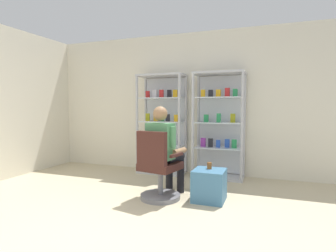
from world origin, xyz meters
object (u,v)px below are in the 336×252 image
office_chair (158,172)px  tea_glass (209,166)px  storage_crate (209,185)px  display_cabinet_left (163,123)px  display_cabinet_right (219,124)px  seated_shopkeeper (164,147)px

office_chair → tea_glass: office_chair is taller
storage_crate → display_cabinet_left: bearing=132.1°
display_cabinet_left → tea_glass: display_cabinet_left is taller
display_cabinet_left → display_cabinet_right: size_ratio=1.00×
display_cabinet_right → tea_glass: size_ratio=21.66×
seated_shopkeeper → storage_crate: bearing=4.2°
tea_glass → storage_crate: bearing=-78.0°
display_cabinet_right → seated_shopkeeper: size_ratio=1.47×
display_cabinet_left → seated_shopkeeper: bearing=-67.7°
display_cabinet_left → tea_glass: 1.81m
display_cabinet_right → tea_glass: display_cabinet_right is taller
display_cabinet_left → storage_crate: (1.20, -1.33, -0.76)m
seated_shopkeeper → storage_crate: size_ratio=3.02×
seated_shopkeeper → tea_glass: seated_shopkeeper is taller
storage_crate → tea_glass: tea_glass is taller
display_cabinet_left → storage_crate: size_ratio=4.44×
display_cabinet_left → office_chair: bearing=-70.9°
office_chair → seated_shopkeeper: (0.03, 0.16, 0.32)m
display_cabinet_left → office_chair: (0.53, -1.54, -0.58)m
display_cabinet_right → display_cabinet_left: bearing=180.0°
tea_glass → seated_shopkeeper: bearing=-170.3°
display_cabinet_right → storage_crate: bearing=-85.6°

